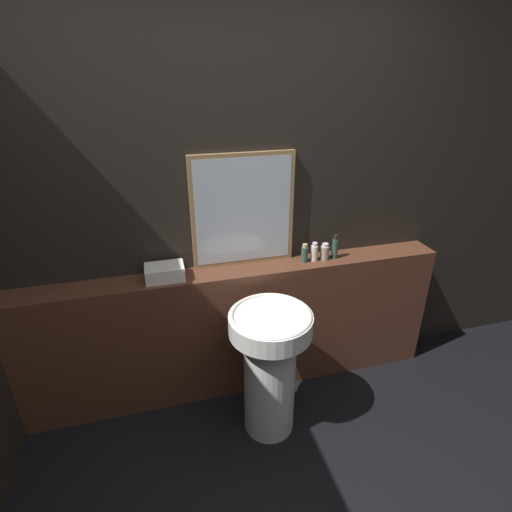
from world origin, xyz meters
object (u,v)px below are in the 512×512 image
Objects in this scene: pedestal_sink at (270,364)px; body_wash_bottle at (335,247)px; mirror at (243,211)px; towel_stack at (165,272)px; conditioner_bottle at (314,252)px; lotion_bottle at (325,252)px; shampoo_bottle at (305,254)px.

pedestal_sink is 0.86m from body_wash_bottle.
mirror is 0.59m from towel_stack.
conditioner_bottle is 0.14m from body_wash_bottle.
mirror is at bearing 93.23° from pedestal_sink.
body_wash_bottle is at bearing -8.35° from mirror.
pedestal_sink is 0.80m from lotion_bottle.
shampoo_bottle is at bearing -12.85° from mirror.
conditioner_bottle is at bearing -0.00° from towel_stack.
conditioner_bottle reaches higher than shampoo_bottle.
body_wash_bottle reaches higher than towel_stack.
lotion_bottle is at bearing -0.00° from shampoo_bottle.
mirror reaches higher than towel_stack.
conditioner_bottle is at bearing -0.00° from shampoo_bottle.
mirror is 0.54m from conditioner_bottle.
lotion_bottle is at bearing -180.00° from body_wash_bottle.
pedestal_sink is at bearing -143.67° from body_wash_bottle.
conditioner_bottle is 0.77× the size of body_wash_bottle.
mirror is at bearing 170.54° from lotion_bottle.
pedestal_sink is 0.76m from conditioner_bottle.
conditioner_bottle is (0.42, 0.41, 0.48)m from pedestal_sink.
shampoo_bottle is 0.76× the size of body_wash_bottle.
mirror is (-0.03, 0.50, 0.77)m from pedestal_sink.
shampoo_bottle is (0.35, 0.41, 0.48)m from pedestal_sink.
towel_stack is at bearing 142.02° from pedestal_sink.
towel_stack is at bearing 180.00° from shampoo_bottle.
body_wash_bottle is (0.21, 0.00, 0.02)m from shampoo_bottle.
lotion_bottle is 0.07m from body_wash_bottle.
mirror reaches higher than pedestal_sink.
body_wash_bottle is (0.07, 0.00, 0.02)m from lotion_bottle.
pedestal_sink is 0.72m from shampoo_bottle.
towel_stack is 0.88m from shampoo_bottle.
mirror is at bearing 169.03° from conditioner_bottle.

